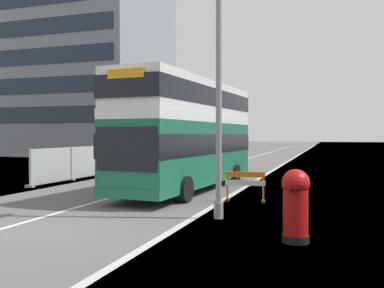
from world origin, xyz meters
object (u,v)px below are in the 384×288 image
object	(u,v)px
lamppost_foreground	(219,80)
double_decker_bus	(190,133)
car_receding_mid	(216,150)
car_oncoming_near	(193,152)
roadworks_barrier	(245,183)
red_pillar_postbox	(296,202)

from	to	relation	value
lamppost_foreground	double_decker_bus	bearing A→B (deg)	116.25
car_receding_mid	car_oncoming_near	bearing A→B (deg)	-89.43
double_decker_bus	roadworks_barrier	world-z (taller)	double_decker_bus
car_oncoming_near	car_receding_mid	xyz separation A→B (m)	(-0.08, 7.78, -0.09)
red_pillar_postbox	car_receding_mid	size ratio (longest dim) A/B	0.45
roadworks_barrier	car_oncoming_near	size ratio (longest dim) A/B	0.40
roadworks_barrier	double_decker_bus	bearing A→B (deg)	139.38
double_decker_bus	red_pillar_postbox	size ratio (longest dim) A/B	6.57
red_pillar_postbox	roadworks_barrier	xyz separation A→B (m)	(-2.33, 5.58, -0.25)
double_decker_bus	lamppost_foreground	size ratio (longest dim) A/B	1.29
lamppost_foreground	roadworks_barrier	world-z (taller)	lamppost_foreground
red_pillar_postbox	car_receding_mid	distance (m)	34.31
double_decker_bus	red_pillar_postbox	world-z (taller)	double_decker_bus
car_oncoming_near	car_receding_mid	size ratio (longest dim) A/B	1.00
car_receding_mid	red_pillar_postbox	bearing A→B (deg)	-71.60
roadworks_barrier	car_receding_mid	world-z (taller)	car_receding_mid
roadworks_barrier	red_pillar_postbox	bearing A→B (deg)	-67.33
double_decker_bus	car_oncoming_near	size ratio (longest dim) A/B	2.97
red_pillar_postbox	car_oncoming_near	size ratio (longest dim) A/B	0.45
roadworks_barrier	car_receding_mid	bearing A→B (deg)	107.49
car_oncoming_near	roadworks_barrier	bearing A→B (deg)	-66.30
double_decker_bus	car_receding_mid	bearing A→B (deg)	102.42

